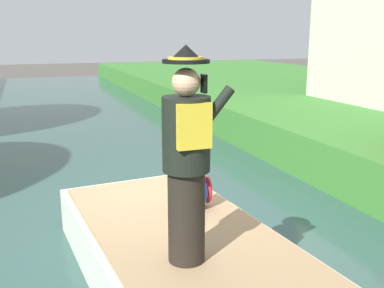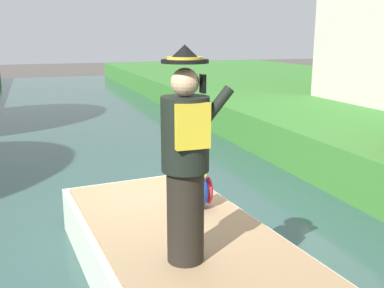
{
  "view_description": "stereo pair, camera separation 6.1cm",
  "coord_description": "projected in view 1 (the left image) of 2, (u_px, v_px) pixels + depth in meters",
  "views": [
    {
      "loc": [
        -1.39,
        -5.4,
        2.63
      ],
      "look_at": [
        0.08,
        -1.48,
        1.61
      ],
      "focal_mm": 41.83,
      "sensor_mm": 36.0,
      "label": 1
    },
    {
      "loc": [
        -1.33,
        -5.42,
        2.63
      ],
      "look_at": [
        0.08,
        -1.48,
        1.61
      ],
      "focal_mm": 41.83,
      "sensor_mm": 36.0,
      "label": 2
    }
  ],
  "objects": [
    {
      "name": "ground_plane",
      "position": [
        148.0,
        236.0,
        6.01
      ],
      "size": [
        80.0,
        80.0,
        0.0
      ],
      "primitive_type": "plane",
      "color": "#4C4742"
    },
    {
      "name": "canal_water",
      "position": [
        148.0,
        233.0,
        6.0
      ],
      "size": [
        6.24,
        48.0,
        0.1
      ],
      "primitive_type": "cube",
      "color": "#2D4C47",
      "rests_on": "ground"
    },
    {
      "name": "boat",
      "position": [
        190.0,
        266.0,
        4.44
      ],
      "size": [
        2.15,
        4.34,
        0.61
      ],
      "color": "silver",
      "rests_on": "canal_water"
    },
    {
      "name": "person_pirate",
      "position": [
        187.0,
        158.0,
        3.71
      ],
      "size": [
        0.61,
        0.42,
        1.85
      ],
      "rotation": [
        0.0,
        0.0,
        -0.25
      ],
      "color": "black",
      "rests_on": "boat"
    },
    {
      "name": "parrot_plush",
      "position": [
        196.0,
        188.0,
        5.04
      ],
      "size": [
        0.36,
        0.34,
        0.57
      ],
      "color": "blue",
      "rests_on": "boat"
    }
  ]
}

